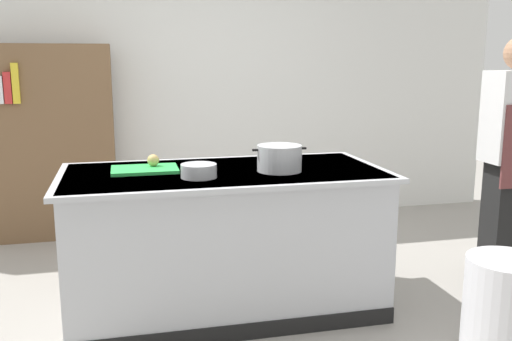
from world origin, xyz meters
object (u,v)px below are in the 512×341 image
object	(u,v)px
trash_bin	(505,311)
bookshelf	(49,143)
stock_pot	(279,158)
mixing_bowl	(199,171)
onion	(153,160)
person_chef	(512,160)

from	to	relation	value
trash_bin	bookshelf	world-z (taller)	bookshelf
trash_bin	stock_pot	bearing A→B (deg)	137.64
mixing_bowl	trash_bin	distance (m)	1.81
onion	mixing_bowl	world-z (taller)	onion
person_chef	trash_bin	bearing A→B (deg)	149.88
trash_bin	mixing_bowl	bearing A→B (deg)	151.23
onion	mixing_bowl	xyz separation A→B (m)	(0.24, -0.31, -0.02)
stock_pot	mixing_bowl	size ratio (longest dim) A/B	1.62
stock_pot	trash_bin	distance (m)	1.49
trash_bin	bookshelf	bearing A→B (deg)	132.24
trash_bin	bookshelf	xyz separation A→B (m)	(-2.53, 2.78, 0.57)
stock_pot	person_chef	distance (m)	1.60
onion	mixing_bowl	bearing A→B (deg)	-52.38
person_chef	mixing_bowl	bearing A→B (deg)	97.06
stock_pot	bookshelf	distance (m)	2.45
mixing_bowl	bookshelf	bearing A→B (deg)	117.96
onion	trash_bin	distance (m)	2.17
trash_bin	person_chef	size ratio (longest dim) A/B	0.33
onion	stock_pot	distance (m)	0.78
stock_pot	bookshelf	bearing A→B (deg)	129.33
onion	trash_bin	xyz separation A→B (m)	(1.72, -1.13, -0.67)
onion	stock_pot	world-z (taller)	stock_pot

